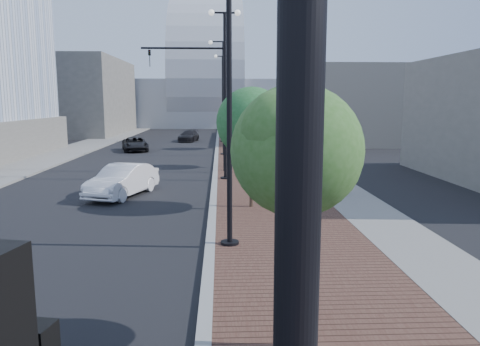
{
  "coord_description": "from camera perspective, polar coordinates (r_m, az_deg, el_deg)",
  "views": [
    {
      "loc": [
        0.34,
        -3.52,
        4.44
      ],
      "look_at": [
        1.0,
        12.0,
        2.0
      ],
      "focal_mm": 34.28,
      "sensor_mm": 36.0,
      "label": 1
    }
  ],
  "objects": [
    {
      "name": "sidewalk",
      "position": [
        43.85,
        1.7,
        3.19
      ],
      "size": [
        7.0,
        140.0,
        0.12
      ],
      "primitive_type": "cube",
      "color": "#4C2D23",
      "rests_on": "ground"
    },
    {
      "name": "concrete_strip",
      "position": [
        44.13,
        5.21,
        3.2
      ],
      "size": [
        2.4,
        140.0,
        0.13
      ],
      "primitive_type": "cube",
      "color": "slate",
      "rests_on": "ground"
    },
    {
      "name": "curb",
      "position": [
        43.74,
        -2.88,
        3.18
      ],
      "size": [
        0.3,
        140.0,
        0.14
      ],
      "primitive_type": "cube",
      "color": "gray",
      "rests_on": "ground"
    },
    {
      "name": "west_sidewalk",
      "position": [
        45.72,
        -19.42,
        2.92
      ],
      "size": [
        4.0,
        140.0,
        0.12
      ],
      "primitive_type": "cube",
      "color": "slate",
      "rests_on": "ground"
    },
    {
      "name": "white_sedan",
      "position": [
        22.27,
        -14.4,
        -0.9
      ],
      "size": [
        2.93,
        4.81,
        1.5
      ],
      "primitive_type": "imported",
      "rotation": [
        0.0,
        0.0,
        -0.32
      ],
      "color": "silver",
      "rests_on": "ground"
    },
    {
      "name": "dark_car_mid",
      "position": [
        42.36,
        -12.93,
        3.54
      ],
      "size": [
        3.17,
        4.91,
        1.26
      ],
      "primitive_type": "imported",
      "rotation": [
        0.0,
        0.0,
        0.26
      ],
      "color": "black",
      "rests_on": "ground"
    },
    {
      "name": "dark_car_far",
      "position": [
        51.57,
        -6.4,
        4.61
      ],
      "size": [
        2.37,
        4.39,
        1.21
      ],
      "primitive_type": "imported",
      "rotation": [
        0.0,
        0.0,
        -0.17
      ],
      "color": "black",
      "rests_on": "ground"
    },
    {
      "name": "pedestrian",
      "position": [
        22.19,
        12.58,
        -0.43
      ],
      "size": [
        0.74,
        0.56,
        1.83
      ],
      "primitive_type": "imported",
      "rotation": [
        0.0,
        0.0,
        3.35
      ],
      "color": "black",
      "rests_on": "ground"
    },
    {
      "name": "streetlight_1",
      "position": [
        13.52,
        -1.83,
        8.51
      ],
      "size": [
        1.44,
        0.56,
        9.21
      ],
      "color": "black",
      "rests_on": "ground"
    },
    {
      "name": "streetlight_2",
      "position": [
        25.52,
        -1.88,
        9.78
      ],
      "size": [
        1.72,
        0.56,
        9.28
      ],
      "color": "black",
      "rests_on": "ground"
    },
    {
      "name": "streetlight_3",
      "position": [
        37.52,
        -2.24,
        8.77
      ],
      "size": [
        1.44,
        0.56,
        9.21
      ],
      "color": "black",
      "rests_on": "ground"
    },
    {
      "name": "streetlight_4",
      "position": [
        49.52,
        -2.17,
        9.36
      ],
      "size": [
        1.72,
        0.56,
        9.28
      ],
      "color": "black",
      "rests_on": "ground"
    },
    {
      "name": "traffic_mast",
      "position": [
        28.53,
        -3.78,
        10.0
      ],
      "size": [
        5.09,
        0.2,
        8.0
      ],
      "color": "black",
      "rests_on": "ground"
    },
    {
      "name": "tree_0",
      "position": [
        7.7,
        7.37,
        2.69
      ],
      "size": [
        2.28,
        2.21,
        4.73
      ],
      "color": "#382619",
      "rests_on": "ground"
    },
    {
      "name": "tree_1",
      "position": [
        18.61,
        1.6,
        6.28
      ],
      "size": [
        2.86,
        2.86,
        5.02
      ],
      "color": "#382619",
      "rests_on": "ground"
    },
    {
      "name": "tree_2",
      "position": [
        30.58,
        0.01,
        7.24
      ],
      "size": [
        2.5,
        2.47,
        4.79
      ],
      "color": "#382619",
      "rests_on": "ground"
    },
    {
      "name": "tree_3",
      "position": [
        42.57,
        -0.69,
        7.63
      ],
      "size": [
        2.48,
        2.44,
        4.71
      ],
      "color": "#382619",
      "rests_on": "ground"
    },
    {
      "name": "convention_center",
      "position": [
        88.56,
        -4.02,
        9.92
      ],
      "size": [
        50.0,
        30.0,
        50.0
      ],
      "color": "#AAADB4",
      "rests_on": "ground"
    },
    {
      "name": "commercial_block_nw",
      "position": [
        66.7,
        -20.46,
        8.85
      ],
      "size": [
        14.0,
        20.0,
        10.0
      ],
      "primitive_type": "cube",
      "color": "#5E5B55",
      "rests_on": "ground"
    },
    {
      "name": "commercial_block_ne",
      "position": [
        55.76,
        14.01,
        8.21
      ],
      "size": [
        12.0,
        22.0,
        8.0
      ],
      "primitive_type": "cube",
      "color": "slate",
      "rests_on": "ground"
    },
    {
      "name": "utility_cover_1",
      "position": [
        12.47,
        7.38,
        -11.37
      ],
      "size": [
        0.5,
        0.5,
        0.02
      ],
      "primitive_type": "cube",
      "color": "black",
      "rests_on": "sidewalk"
    },
    {
      "name": "utility_cover_2",
      "position": [
        23.02,
        2.74,
        -1.87
      ],
      "size": [
        0.5,
        0.5,
        0.02
      ],
      "primitive_type": "cube",
      "color": "black",
      "rests_on": "sidewalk"
    }
  ]
}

